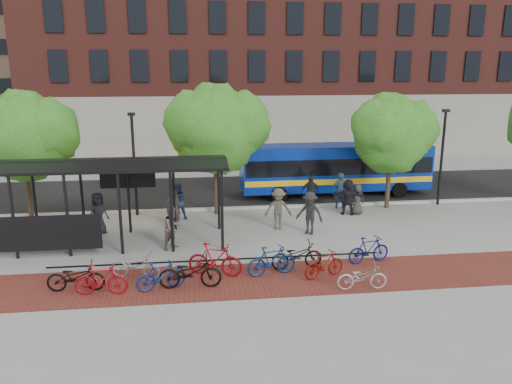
{
  "coord_description": "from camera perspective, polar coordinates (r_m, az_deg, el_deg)",
  "views": [
    {
      "loc": [
        -4.0,
        -21.11,
        7.28
      ],
      "look_at": [
        -1.24,
        1.23,
        1.6
      ],
      "focal_mm": 35.0,
      "sensor_mm": 36.0,
      "label": 1
    }
  ],
  "objects": [
    {
      "name": "pedestrian_2",
      "position": [
        24.54,
        -8.92,
        -1.08
      ],
      "size": [
        1.03,
        0.89,
        1.8
      ],
      "primitive_type": "imported",
      "rotation": [
        0.0,
        0.0,
        3.42
      ],
      "color": "navy",
      "rests_on": "ground"
    },
    {
      "name": "pedestrian_6",
      "position": [
        25.63,
        11.51,
        -0.83
      ],
      "size": [
        0.78,
        0.52,
        1.55
      ],
      "primitive_type": "imported",
      "rotation": [
        0.0,
        0.0,
        3.18
      ],
      "color": "#362F2B",
      "rests_on": "ground"
    },
    {
      "name": "tree_c",
      "position": [
        26.65,
        15.37,
        6.71
      ],
      "size": [
        4.66,
        3.8,
        5.92
      ],
      "color": "#382619",
      "rests_on": "ground"
    },
    {
      "name": "bike_rack_rail",
      "position": [
        18.51,
        -4.35,
        -9.04
      ],
      "size": [
        12.0,
        0.05,
        0.95
      ],
      "primitive_type": "cube",
      "color": "black",
      "rests_on": "ground"
    },
    {
      "name": "bike_10",
      "position": [
        17.28,
        12.03,
        -9.48
      ],
      "size": [
        1.72,
        0.66,
        0.89
      ],
      "primitive_type": "imported",
      "rotation": [
        0.0,
        0.0,
        1.53
      ],
      "color": "#A1A0A3",
      "rests_on": "ground"
    },
    {
      "name": "brick_strip",
      "position": [
        17.79,
        0.04,
        -9.99
      ],
      "size": [
        24.0,
        3.0,
        0.01
      ],
      "primitive_type": "cube",
      "color": "maroon",
      "rests_on": "ground"
    },
    {
      "name": "bike_1",
      "position": [
        17.26,
        -17.3,
        -9.56
      ],
      "size": [
        1.78,
        0.62,
        1.05
      ],
      "primitive_type": "imported",
      "rotation": [
        0.0,
        0.0,
        1.5
      ],
      "color": "maroon",
      "rests_on": "ground"
    },
    {
      "name": "pedestrian_5",
      "position": [
        25.46,
        10.48,
        -0.55
      ],
      "size": [
        1.79,
        1.04,
        1.84
      ],
      "primitive_type": "imported",
      "rotation": [
        0.0,
        0.0,
        2.83
      ],
      "color": "black",
      "rests_on": "ground"
    },
    {
      "name": "tree_b",
      "position": [
        24.64,
        -4.48,
        7.55
      ],
      "size": [
        5.15,
        4.2,
        6.47
      ],
      "color": "#382619",
      "rests_on": "ground"
    },
    {
      "name": "curb",
      "position": [
        26.43,
        1.94,
        -1.7
      ],
      "size": [
        160.0,
        0.25,
        0.12
      ],
      "primitive_type": "cube",
      "color": "#B7B7B2",
      "rests_on": "ground"
    },
    {
      "name": "lamp_post_left",
      "position": [
        25.3,
        -13.76,
        3.43
      ],
      "size": [
        0.35,
        0.2,
        5.12
      ],
      "color": "black",
      "rests_on": "ground"
    },
    {
      "name": "bike_4",
      "position": [
        17.12,
        -7.54,
        -9.11
      ],
      "size": [
        2.13,
        0.8,
        1.11
      ],
      "primitive_type": "imported",
      "rotation": [
        0.0,
        0.0,
        1.54
      ],
      "color": "black",
      "rests_on": "ground"
    },
    {
      "name": "pedestrian_1",
      "position": [
        23.57,
        -9.39,
        -1.75
      ],
      "size": [
        0.72,
        0.54,
        1.79
      ],
      "primitive_type": "imported",
      "rotation": [
        0.0,
        0.0,
        3.32
      ],
      "color": "#403733",
      "rests_on": "ground"
    },
    {
      "name": "pedestrian_9",
      "position": [
        22.24,
        6.15,
        -2.41
      ],
      "size": [
        1.44,
        1.31,
        1.94
      ],
      "primitive_type": "imported",
      "rotation": [
        0.0,
        0.0,
        5.67
      ],
      "color": "black",
      "rests_on": "ground"
    },
    {
      "name": "tree_a",
      "position": [
        25.88,
        -24.92,
        6.11
      ],
      "size": [
        4.9,
        4.0,
        6.18
      ],
      "color": "#382619",
      "rests_on": "ground"
    },
    {
      "name": "pedestrian_4",
      "position": [
        26.4,
        6.23,
        0.03
      ],
      "size": [
        1.03,
        0.44,
        1.74
      ],
      "primitive_type": "imported",
      "rotation": [
        0.0,
        0.0,
        6.3
      ],
      "color": "black",
      "rests_on": "ground"
    },
    {
      "name": "bike_8",
      "position": [
        18.59,
        4.67,
        -7.24
      ],
      "size": [
        2.02,
        0.92,
        1.02
      ],
      "primitive_type": "imported",
      "rotation": [
        0.0,
        0.0,
        1.7
      ],
      "color": "black",
      "rests_on": "ground"
    },
    {
      "name": "ground",
      "position": [
        22.68,
        3.51,
        -4.59
      ],
      "size": [
        160.0,
        160.0,
        0.0
      ],
      "primitive_type": "plane",
      "color": "#9E9E99",
      "rests_on": "ground"
    },
    {
      "name": "pedestrian_0",
      "position": [
        23.21,
        -17.57,
        -2.34
      ],
      "size": [
        1.06,
        1.1,
        1.9
      ],
      "primitive_type": "imported",
      "rotation": [
        0.0,
        0.0,
        0.88
      ],
      "color": "black",
      "rests_on": "ground"
    },
    {
      "name": "bus_shelter",
      "position": [
        21.47,
        -18.0,
        1.96
      ],
      "size": [
        10.6,
        3.07,
        3.6
      ],
      "color": "black",
      "rests_on": "ground"
    },
    {
      "name": "pedestrian_7",
      "position": [
        26.55,
        9.55,
        0.17
      ],
      "size": [
        0.7,
        0.47,
        1.9
      ],
      "primitive_type": "imported",
      "rotation": [
        0.0,
        0.0,
        3.17
      ],
      "color": "#1E3146",
      "rests_on": "ground"
    },
    {
      "name": "building_brick",
      "position": [
        49.22,
        9.94,
        17.13
      ],
      "size": [
        55.0,
        14.0,
        20.0
      ],
      "primitive_type": "cube",
      "color": "maroon",
      "rests_on": "ground"
    },
    {
      "name": "pedestrian_8",
      "position": [
        20.64,
        -9.49,
        -4.04
      ],
      "size": [
        1.1,
        1.1,
        1.8
      ],
      "primitive_type": "imported",
      "rotation": [
        0.0,
        0.0,
        0.79
      ],
      "color": "brown",
      "rests_on": "ground"
    },
    {
      "name": "pedestrian_3",
      "position": [
        22.76,
        2.56,
        -1.95
      ],
      "size": [
        1.31,
        0.84,
        1.93
      ],
      "primitive_type": "imported",
      "rotation": [
        0.0,
        0.0,
        -0.1
      ],
      "color": "#4B4438",
      "rests_on": "ground"
    },
    {
      "name": "bike_3",
      "position": [
        17.16,
        -10.84,
        -9.38
      ],
      "size": [
        1.72,
        0.89,
        1.0
      ],
      "primitive_type": "imported",
      "rotation": [
        0.0,
        0.0,
        1.84
      ],
      "color": "navy",
      "rests_on": "ground"
    },
    {
      "name": "bike_11",
      "position": [
        19.55,
        12.76,
        -6.44
      ],
      "size": [
        1.79,
        0.85,
        1.04
      ],
      "primitive_type": "imported",
      "rotation": [
        0.0,
        0.0,
        1.79
      ],
      "color": "navy",
      "rests_on": "ground"
    },
    {
      "name": "bike_7",
      "position": [
        17.97,
        1.78,
        -7.85
      ],
      "size": [
        1.89,
        0.87,
        1.1
      ],
      "primitive_type": "imported",
      "rotation": [
        0.0,
        0.0,
        1.77
      ],
      "color": "navy",
      "rests_on": "ground"
    },
    {
      "name": "bus",
      "position": [
        29.15,
        9.03,
        2.93
      ],
      "size": [
        10.92,
        2.74,
        2.94
      ],
      "rotation": [
        0.0,
        0.0,
        0.02
      ],
      "color": "#08299B",
      "rests_on": "ground"
    },
    {
      "name": "lamp_post_right",
      "position": [
        28.28,
        20.49,
        4.04
      ],
      "size": [
        0.35,
        0.2,
        5.12
      ],
      "color": "black",
      "rests_on": "ground"
    },
    {
      "name": "bike_5",
      "position": [
        17.97,
        -4.7,
        -7.71
      ],
      "size": [
        2.07,
        1.19,
        1.2
      ],
      "primitive_type": "imported",
      "rotation": [
        0.0,
        0.0,
        1.23
      ],
      "color": "maroon",
      "rests_on": "ground"
    },
    {
      "name": "asphalt_street",
      "position": [
        30.27,
        0.76,
        0.26
      ],
      "size": [
        160.0,
        8.0,
        0.01
      ],
      "primitive_type": "cube",
      "color": "black",
      "rests_on": "ground"
    },
    {
      "name": "bike_0",
      "position": [
        17.8,
        -19.91,
        -9.12
      ],
      "size": [
        1.93,
        0.74,
        1.0
      ],
      "primitive_type": "imported",
      "rotation": [
        0.0,
        0.0,
        1.53
      ],
      "color": "black",
      "rests_on": "ground"
    },
    {
      "name": "bike_2",
      "position": [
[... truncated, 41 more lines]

